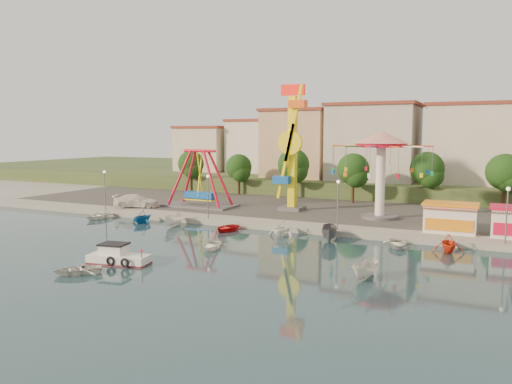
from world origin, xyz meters
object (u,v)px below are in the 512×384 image
Objects in this scene: rowboat_a at (211,245)px; kamikaze_tower at (293,150)px; van at (136,201)px; cabin_motorboat at (118,258)px; pirate_ship_ride at (200,180)px; skiff at (366,270)px; wave_swinger at (381,155)px.

kamikaze_tower is at bearing 76.11° from rowboat_a.
rowboat_a is at bearing -150.18° from van.
van is at bearing 115.72° from cabin_motorboat.
kamikaze_tower reaches higher than cabin_motorboat.
van is (-7.57, -4.43, -2.90)m from pirate_ship_ride.
van reaches higher than cabin_motorboat.
van reaches higher than skiff.
cabin_motorboat is at bearing -156.12° from skiff.
wave_swinger is (11.78, -1.29, -0.40)m from kamikaze_tower.
cabin_motorboat is (-3.79, -29.63, -8.12)m from kamikaze_tower.
skiff is at bearing -27.83° from rowboat_a.
rowboat_a is 15.63m from skiff.
van is (-32.27, -5.36, -6.70)m from wave_swinger.
cabin_motorboat is 20.09m from skiff.
skiff is at bearing -141.48° from van.
pirate_ship_ride is 24.10m from rowboat_a.
wave_swinger is 3.28× the size of skiff.
kamikaze_tower is 4.78× the size of rowboat_a.
pirate_ship_ride reaches higher than cabin_motorboat.
pirate_ship_ride is 25.01m from wave_swinger.
skiff is at bearing -80.44° from wave_swinger.
rowboat_a is at bearing -118.72° from wave_swinger.
kamikaze_tower reaches higher than wave_swinger.
skiff is (19.59, 4.46, 0.20)m from cabin_motorboat.
wave_swinger is 1.88× the size of van.
kamikaze_tower is 2.68× the size of van.
wave_swinger reaches higher than skiff.
cabin_motorboat reaches higher than skiff.
rowboat_a is 0.56× the size of van.
kamikaze_tower is 23.30m from rowboat_a.
pirate_ship_ride is at bearing 98.14° from cabin_motorboat.
wave_swinger is (24.71, 0.92, 3.80)m from pirate_ship_ride.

